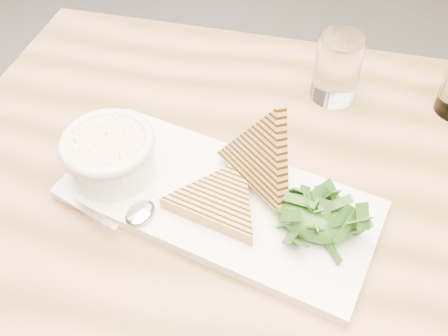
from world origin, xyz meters
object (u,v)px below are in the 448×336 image
(soup_bowl, at_px, (111,158))
(glass_near, at_px, (337,68))
(table_top, at_px, (323,214))
(platter, at_px, (219,200))

(soup_bowl, bearing_deg, glass_near, 48.44)
(table_top, xyz_separation_m, platter, (-0.13, -0.05, 0.03))
(platter, distance_m, soup_bowl, 0.15)
(platter, xyz_separation_m, glass_near, (0.10, 0.27, 0.05))
(table_top, bearing_deg, soup_bowl, -169.91)
(glass_near, bearing_deg, platter, -109.31)
(soup_bowl, bearing_deg, table_top, 10.09)
(table_top, xyz_separation_m, soup_bowl, (-0.28, -0.05, 0.06))
(platter, xyz_separation_m, soup_bowl, (-0.15, -0.00, 0.03))
(soup_bowl, xyz_separation_m, glass_near, (0.25, 0.28, 0.01))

